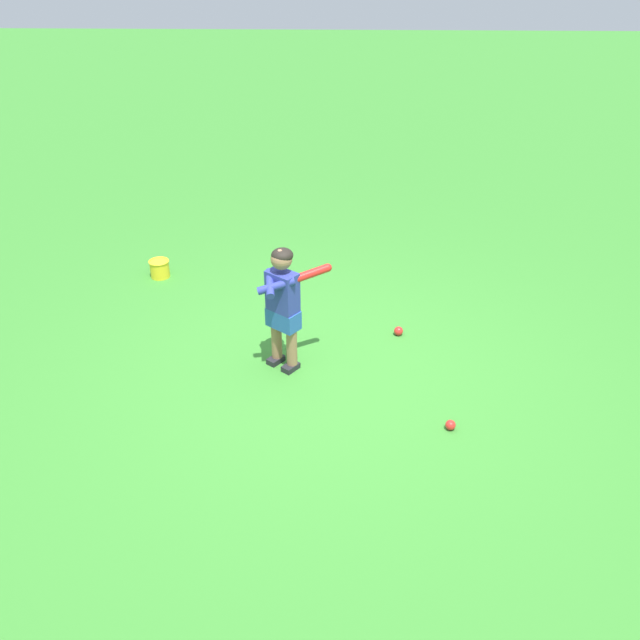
# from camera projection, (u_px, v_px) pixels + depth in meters

# --- Properties ---
(ground_plane) EXTENTS (40.00, 40.00, 0.00)m
(ground_plane) POSITION_uv_depth(u_px,v_px,m) (326.00, 370.00, 5.70)
(ground_plane) COLOR #38842D
(child_batter) EXTENTS (0.37, 0.58, 1.08)m
(child_batter) POSITION_uv_depth(u_px,v_px,m) (284.00, 298.00, 5.44)
(child_batter) COLOR #232328
(child_batter) RESTS_ON ground
(play_ball_far_right) EXTENTS (0.08, 0.08, 0.08)m
(play_ball_far_right) POSITION_uv_depth(u_px,v_px,m) (451.00, 425.00, 5.03)
(play_ball_far_right) COLOR red
(play_ball_far_right) RESTS_ON ground
(play_ball_behind_batter) EXTENTS (0.08, 0.08, 0.08)m
(play_ball_behind_batter) POSITION_uv_depth(u_px,v_px,m) (398.00, 331.00, 6.16)
(play_ball_behind_batter) COLOR red
(play_ball_behind_batter) RESTS_ON ground
(toy_bucket) EXTENTS (0.22, 0.22, 0.19)m
(toy_bucket) POSITION_uv_depth(u_px,v_px,m) (160.00, 268.00, 7.14)
(toy_bucket) COLOR yellow
(toy_bucket) RESTS_ON ground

